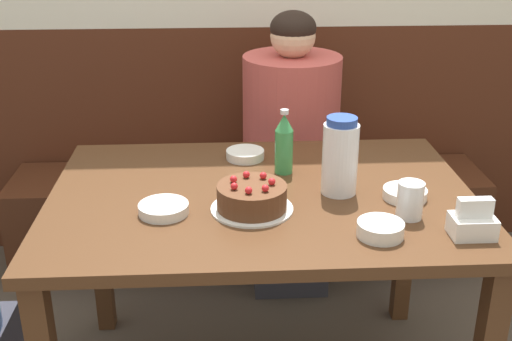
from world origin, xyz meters
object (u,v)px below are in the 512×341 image
object	(u,v)px
napkin_holder	(473,222)
glass_water_tall	(410,200)
soju_bottle	(284,143)
person_pale_blue_shirt	(290,157)
birthday_cake	(252,198)
bench_seat	(249,219)
bowl_soup_white	(164,209)
bowl_rice_small	(245,154)
bowl_sauce_shallow	(380,229)
bowl_side_dish	(405,194)
water_pitcher	(340,157)

from	to	relation	value
napkin_holder	glass_water_tall	size ratio (longest dim) A/B	1.08
glass_water_tall	napkin_holder	bearing A→B (deg)	-40.82
soju_bottle	napkin_holder	world-z (taller)	soju_bottle
glass_water_tall	person_pale_blue_shirt	size ratio (longest dim) A/B	0.09
glass_water_tall	birthday_cake	bearing A→B (deg)	170.70
birthday_cake	glass_water_tall	xyz separation A→B (m)	(0.42, -0.07, 0.01)
bench_seat	soju_bottle	distance (m)	0.92
bowl_soup_white	bowl_rice_small	xyz separation A→B (m)	(0.24, 0.39, 0.00)
soju_bottle	person_pale_blue_shirt	size ratio (longest dim) A/B	0.18
bench_seat	bowl_sauce_shallow	distance (m)	1.26
bowl_rice_small	bowl_soup_white	bearing A→B (deg)	-121.28
glass_water_tall	bowl_soup_white	bearing A→B (deg)	174.88
birthday_cake	soju_bottle	xyz separation A→B (m)	(0.11, 0.26, 0.06)
napkin_holder	birthday_cake	bearing A→B (deg)	161.76
napkin_holder	bowl_rice_small	distance (m)	0.79
birthday_cake	bowl_rice_small	bearing A→B (deg)	90.47
bench_seat	person_pale_blue_shirt	xyz separation A→B (m)	(0.16, -0.14, 0.35)
bench_seat	soju_bottle	world-z (taller)	soju_bottle
glass_water_tall	soju_bottle	bearing A→B (deg)	133.04
birthday_cake	bowl_sauce_shallow	distance (m)	0.36
bowl_soup_white	bowl_side_dish	bearing A→B (deg)	4.93
birthday_cake	bowl_side_dish	bearing A→B (deg)	6.40
bench_seat	bowl_side_dish	distance (m)	1.11
napkin_holder	bowl_soup_white	world-z (taller)	napkin_holder
bowl_rice_small	bowl_side_dish	world-z (taller)	same
bowl_soup_white	bowl_rice_small	world-z (taller)	same
bench_seat	soju_bottle	bearing A→B (deg)	-83.38
birthday_cake	bowl_soup_white	bearing A→B (deg)	-177.75
birthday_cake	soju_bottle	world-z (taller)	soju_bottle
birthday_cake	bowl_soup_white	size ratio (longest dim) A/B	1.67
bench_seat	glass_water_tall	bearing A→B (deg)	-69.04
birthday_cake	bowl_sauce_shallow	bearing A→B (deg)	-27.98
napkin_holder	bowl_soup_white	distance (m)	0.81
glass_water_tall	water_pitcher	bearing A→B (deg)	133.53
bowl_side_dish	glass_water_tall	bearing A→B (deg)	-100.25
bench_seat	bowl_rice_small	xyz separation A→B (m)	(-0.04, -0.56, 0.53)
bowl_side_dish	bowl_rice_small	bearing A→B (deg)	143.12
bowl_rice_small	bowl_sauce_shallow	size ratio (longest dim) A/B	1.05
person_pale_blue_shirt	glass_water_tall	bearing A→B (deg)	14.57
bench_seat	bowl_rice_small	size ratio (longest dim) A/B	16.10
soju_bottle	water_pitcher	bearing A→B (deg)	-47.49
napkin_holder	bowl_sauce_shallow	world-z (taller)	napkin_holder
water_pitcher	soju_bottle	world-z (taller)	water_pitcher
water_pitcher	person_pale_blue_shirt	size ratio (longest dim) A/B	0.20
bench_seat	water_pitcher	size ratio (longest dim) A/B	8.80
water_pitcher	napkin_holder	world-z (taller)	water_pitcher
water_pitcher	glass_water_tall	world-z (taller)	water_pitcher
soju_bottle	person_pale_blue_shirt	bearing A→B (deg)	81.36
water_pitcher	bowl_sauce_shallow	bearing A→B (deg)	-77.55
birthday_cake	person_pale_blue_shirt	bearing A→B (deg)	76.32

